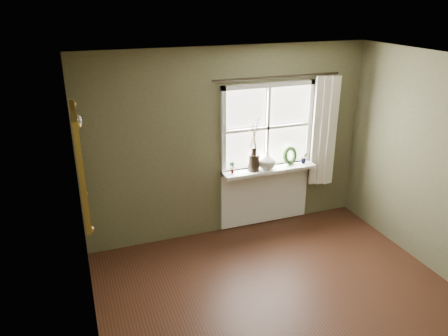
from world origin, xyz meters
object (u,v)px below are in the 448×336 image
gilt_mirror (79,164)px  cream_vase (267,160)px  dark_jug (254,162)px  wreath (290,157)px

gilt_mirror → cream_vase: bearing=15.8°
dark_jug → gilt_mirror: size_ratio=0.21×
dark_jug → wreath: size_ratio=0.85×
cream_vase → dark_jug: bearing=180.0°
gilt_mirror → wreath: bearing=14.6°
wreath → gilt_mirror: 3.00m
cream_vase → gilt_mirror: size_ratio=0.23×
dark_jug → cream_vase: bearing=0.0°
cream_vase → wreath: (0.38, 0.04, -0.03)m
cream_vase → gilt_mirror: bearing=-164.2°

